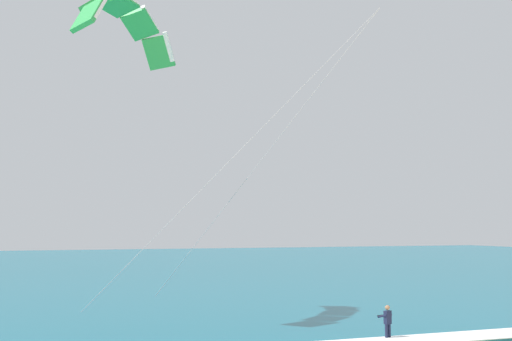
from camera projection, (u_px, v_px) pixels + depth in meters
name	position (u px, v px, depth m)	size (l,w,h in m)	color
sea	(150.00, 266.00, 82.63)	(200.00, 120.00, 0.20)	#146075
kitesurfer	(387.00, 322.00, 28.38)	(0.63, 0.63, 1.69)	#191E38
kite_primary	(125.00, 20.00, 34.60)	(14.19, 12.24, 16.93)	green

